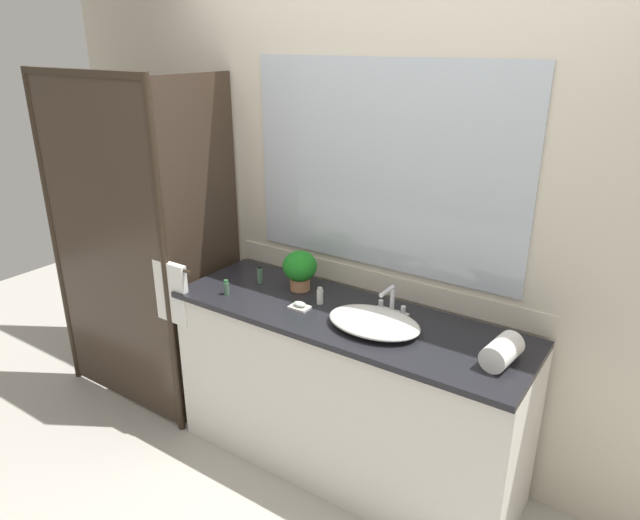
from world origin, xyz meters
name	(u,v)px	position (x,y,z in m)	size (l,w,h in m)	color
ground_plane	(343,464)	(0.00, 0.00, 0.00)	(8.00, 8.00, 0.00)	#B7B2A8
wall_back_with_mirror	(383,217)	(0.00, 0.34, 1.31)	(4.40, 0.06, 2.60)	beige
vanity_cabinet	(345,393)	(0.00, 0.01, 0.45)	(1.80, 0.58, 0.90)	silver
shower_enclosure	(137,251)	(-1.27, -0.19, 1.02)	(1.20, 0.59, 2.00)	#2D2319
sink_basin	(374,322)	(0.18, -0.05, 0.93)	(0.44, 0.31, 0.07)	white
faucet	(391,305)	(0.18, 0.12, 0.95)	(0.17, 0.14, 0.15)	silver
potted_plant	(300,268)	(-0.36, 0.12, 1.02)	(0.18, 0.18, 0.21)	#B77A51
soap_dish	(300,306)	(-0.22, -0.07, 0.91)	(0.10, 0.07, 0.04)	silver
amenity_bottle_shampoo	(260,275)	(-0.59, 0.07, 0.95)	(0.03, 0.03, 0.10)	#4C7056
amenity_bottle_lotion	(320,296)	(-0.17, 0.03, 0.94)	(0.03, 0.03, 0.09)	white
amenity_bottle_body_wash	(226,288)	(-0.64, -0.15, 0.94)	(0.03, 0.03, 0.08)	#4C7056
rolled_towel_near_edge	(502,352)	(0.76, -0.03, 0.96)	(0.11, 0.11, 0.20)	white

